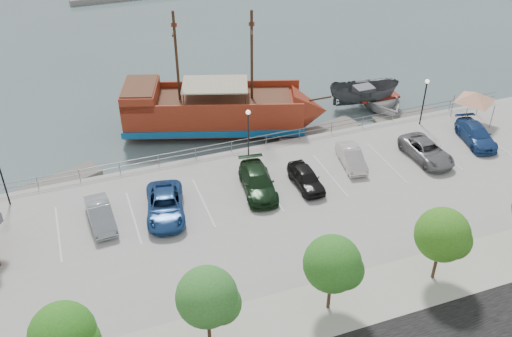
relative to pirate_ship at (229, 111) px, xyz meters
name	(u,v)px	position (x,y,z in m)	size (l,w,h in m)	color
ground	(278,215)	(-0.40, -12.88, -1.92)	(160.00, 160.00, 0.00)	#4B5C5F
sidewalk	(344,303)	(-0.40, -22.88, -0.90)	(100.00, 4.00, 0.05)	beige
seawall_railing	(243,144)	(-0.40, -5.08, -0.39)	(50.00, 0.06, 1.00)	slate
pirate_ship	(229,111)	(0.00, 0.00, 0.00)	(18.46, 10.18, 11.44)	maroon
patrol_boat	(363,96)	(13.29, -0.31, -0.65)	(2.46, 6.53, 2.53)	#3F4448
speedboat	(377,100)	(14.74, -0.56, -1.16)	(5.22, 7.30, 1.51)	silver
dock_west	(56,184)	(-15.23, -3.68, -1.72)	(6.96, 1.99, 0.40)	slate
dock_mid	(321,133)	(7.34, -3.68, -1.70)	(7.59, 2.17, 0.43)	slate
dock_east	(407,117)	(16.13, -3.68, -1.73)	(6.44, 1.84, 0.37)	slate
canopy_tent	(477,92)	(20.00, -7.55, 1.97)	(4.70, 4.70, 3.32)	slate
lamp_post_left	(0,170)	(-18.40, -6.38, 2.02)	(0.36, 0.36, 4.28)	black
lamp_post_mid	(248,126)	(-0.40, -6.38, 2.02)	(0.36, 0.36, 4.28)	black
lamp_post_right	(425,94)	(15.60, -6.38, 2.02)	(0.36, 0.36, 4.28)	black
tree_b	(67,337)	(-15.25, -22.95, 2.38)	(3.30, 3.20, 5.00)	#473321
tree_c	(210,298)	(-8.25, -22.95, 2.38)	(3.30, 3.20, 5.00)	#473321
tree_d	(335,265)	(-1.25, -22.95, 2.38)	(3.30, 3.20, 5.00)	#473321
tree_e	(445,236)	(5.75, -22.95, 2.38)	(3.30, 3.20, 5.00)	#473321
parked_car_b	(100,215)	(-12.53, -10.78, -0.20)	(1.52, 4.36, 1.44)	#9298A3
parked_car_c	(165,206)	(-8.20, -11.32, -0.15)	(2.54, 5.51, 1.53)	navy
parked_car_d	(258,182)	(-1.26, -10.88, -0.14)	(2.19, 5.38, 1.56)	black
parked_car_e	(306,178)	(2.31, -11.51, -0.20)	(1.68, 4.18, 1.42)	black
parked_car_f	(352,157)	(6.82, -10.13, -0.24)	(1.44, 4.13, 1.36)	silver
parked_car_g	(427,151)	(12.84, -11.35, -0.20)	(2.38, 5.16, 1.44)	slate
parked_car_h	(476,134)	(18.17, -10.57, -0.20)	(2.02, 4.97, 1.44)	navy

